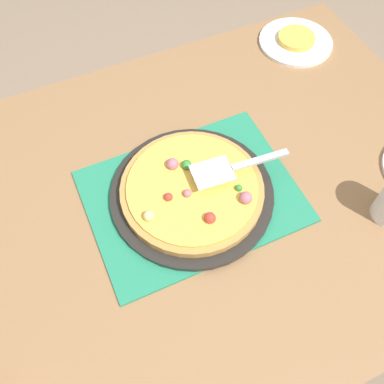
{
  "coord_description": "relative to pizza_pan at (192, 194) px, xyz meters",
  "views": [
    {
      "loc": [
        0.21,
        0.47,
        1.6
      ],
      "look_at": [
        0.0,
        0.0,
        0.77
      ],
      "focal_mm": 39.77,
      "sensor_mm": 36.0,
      "label": 1
    }
  ],
  "objects": [
    {
      "name": "ground_plane",
      "position": [
        0.0,
        0.0,
        -0.76
      ],
      "size": [
        8.0,
        8.0,
        0.0
      ],
      "primitive_type": "plane",
      "color": "#84705B"
    },
    {
      "name": "dining_table",
      "position": [
        0.0,
        0.0,
        -0.12
      ],
      "size": [
        1.4,
        1.0,
        0.75
      ],
      "color": "olive",
      "rests_on": "ground_plane"
    },
    {
      "name": "placemat",
      "position": [
        0.0,
        0.0,
        -0.01
      ],
      "size": [
        0.48,
        0.36,
        0.01
      ],
      "primitive_type": "cube",
      "color": "#237F5B",
      "rests_on": "dining_table"
    },
    {
      "name": "pizza_pan",
      "position": [
        0.0,
        0.0,
        0.0
      ],
      "size": [
        0.38,
        0.38,
        0.01
      ],
      "primitive_type": "cylinder",
      "color": "black",
      "rests_on": "placemat"
    },
    {
      "name": "pizza",
      "position": [
        -0.0,
        0.0,
        0.02
      ],
      "size": [
        0.33,
        0.33,
        0.05
      ],
      "color": "#B78442",
      "rests_on": "pizza_pan"
    },
    {
      "name": "plate_far_right",
      "position": [
        -0.51,
        -0.37,
        -0.01
      ],
      "size": [
        0.22,
        0.22,
        0.01
      ],
      "primitive_type": "cylinder",
      "color": "white",
      "rests_on": "dining_table"
    },
    {
      "name": "served_slice_right",
      "position": [
        -0.51,
        -0.37,
        0.01
      ],
      "size": [
        0.11,
        0.11,
        0.02
      ],
      "primitive_type": "cylinder",
      "color": "#EAB747",
      "rests_on": "plate_far_right"
    },
    {
      "name": "pizza_server",
      "position": [
        -0.1,
        0.01,
        0.06
      ],
      "size": [
        0.23,
        0.08,
        0.01
      ],
      "color": "silver",
      "rests_on": "pizza"
    }
  ]
}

